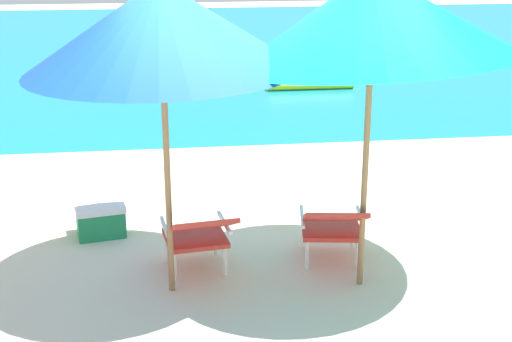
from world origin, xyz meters
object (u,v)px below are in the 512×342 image
object	(u,v)px
cooler_box	(101,220)
beach_umbrella_left	(161,26)
beach_umbrella_right	(373,16)
lounge_chair_left	(199,232)
lounge_chair_right	(333,224)
swim_buoy	(311,85)

from	to	relation	value
cooler_box	beach_umbrella_left	bearing A→B (deg)	-61.58
beach_umbrella_left	beach_umbrella_right	world-z (taller)	beach_umbrella_right
beach_umbrella_left	lounge_chair_left	bearing A→B (deg)	43.95
lounge_chair_right	beach_umbrella_right	bearing A→B (deg)	-66.00
swim_buoy	beach_umbrella_right	world-z (taller)	beach_umbrella_right
swim_buoy	cooler_box	world-z (taller)	cooler_box
swim_buoy	cooler_box	xyz separation A→B (m)	(-3.36, -6.29, 0.06)
swim_buoy	cooler_box	bearing A→B (deg)	-118.15
swim_buoy	lounge_chair_right	xyz separation A→B (m)	(-1.29, -7.24, 0.31)
beach_umbrella_left	cooler_box	xyz separation A→B (m)	(-0.66, 1.22, -2.00)
lounge_chair_left	beach_umbrella_right	distance (m)	2.28
beach_umbrella_right	cooler_box	size ratio (longest dim) A/B	6.02
lounge_chair_right	cooler_box	xyz separation A→B (m)	(-2.07, 0.95, -0.24)
beach_umbrella_right	beach_umbrella_left	bearing A→B (deg)	176.71
swim_buoy	lounge_chair_right	size ratio (longest dim) A/B	1.70
swim_buoy	lounge_chair_left	distance (m)	7.68
swim_buoy	beach_umbrella_left	bearing A→B (deg)	-109.82
beach_umbrella_right	lounge_chair_right	bearing A→B (deg)	114.00
swim_buoy	cooler_box	distance (m)	7.13
lounge_chair_left	beach_umbrella_left	distance (m)	1.79
beach_umbrella_left	swim_buoy	bearing A→B (deg)	70.18
lounge_chair_left	beach_umbrella_left	size ratio (longest dim) A/B	0.37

